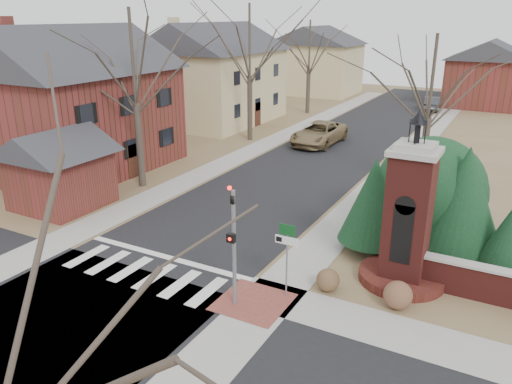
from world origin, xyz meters
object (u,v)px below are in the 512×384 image
Objects in this scene: brick_gate_monument at (407,228)px; distant_car at (432,103)px; traffic_signal_pole at (233,237)px; sign_post at (287,246)px; pickup_truck at (319,133)px.

brick_gate_monument reaches higher than distant_car.
traffic_signal_pole is 1.05× the size of distant_car.
brick_gate_monument is at bearing 43.24° from traffic_signal_pole.
distant_car is at bearing 93.09° from sign_post.
traffic_signal_pole is at bearing -136.76° from brick_gate_monument.
sign_post is at bearing 84.30° from distant_car.
traffic_signal_pole is at bearing 82.43° from distant_car.
sign_post is at bearing -69.56° from pickup_truck.
sign_post is at bearing 47.57° from traffic_signal_pole.
traffic_signal_pole is 0.69× the size of brick_gate_monument.
sign_post reaches higher than pickup_truck.
pickup_truck is (-7.19, 21.28, -1.11)m from sign_post.
traffic_signal_pole reaches higher than distant_car.
pickup_truck is at bearing 120.12° from brick_gate_monument.
sign_post reaches higher than distant_car.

